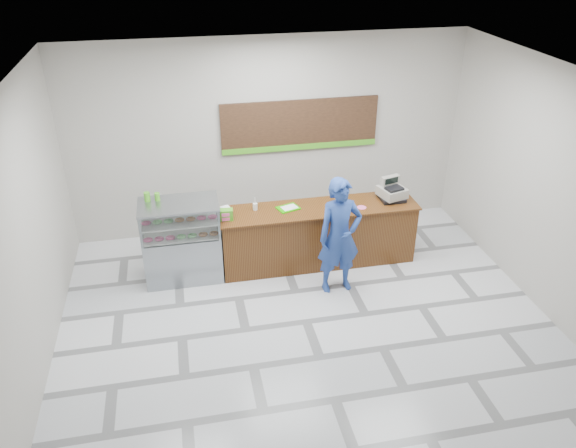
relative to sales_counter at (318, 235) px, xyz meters
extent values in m
plane|color=silver|center=(-0.55, -1.55, -0.52)|extent=(7.00, 7.00, 0.00)
plane|color=#B1ACA3|center=(-0.55, 1.45, 1.23)|extent=(7.00, 0.00, 7.00)
plane|color=silver|center=(-0.55, -1.55, 2.98)|extent=(7.00, 7.00, 0.00)
cube|color=brown|center=(0.00, 0.00, -0.02)|extent=(3.20, 0.70, 1.00)
cube|color=brown|center=(0.00, 0.00, 0.50)|extent=(3.26, 0.76, 0.03)
cube|color=gray|center=(-2.22, 0.00, -0.12)|extent=(1.20, 0.70, 0.80)
cube|color=white|center=(-2.22, 0.00, 0.53)|extent=(1.20, 0.70, 0.50)
cube|color=gray|center=(-2.22, 0.00, 0.80)|extent=(1.22, 0.72, 0.03)
cube|color=silver|center=(-2.22, 0.00, 0.30)|extent=(1.14, 0.64, 0.02)
cube|color=silver|center=(-2.22, 0.00, 0.54)|extent=(1.14, 0.64, 0.02)
torus|color=#FA5D9E|center=(-2.72, -0.10, 0.34)|extent=(0.15, 0.15, 0.05)
torus|color=#FA5D9E|center=(-2.55, -0.10, 0.34)|extent=(0.15, 0.15, 0.05)
torus|color=#FA5D9E|center=(-2.39, -0.10, 0.34)|extent=(0.15, 0.15, 0.05)
torus|color=#8BEF8A|center=(-2.22, -0.10, 0.34)|extent=(0.15, 0.15, 0.05)
torus|color=#8BEF8A|center=(-2.05, -0.10, 0.34)|extent=(0.15, 0.15, 0.05)
torus|color=#AC6639|center=(-1.89, -0.10, 0.34)|extent=(0.15, 0.15, 0.05)
torus|color=#AC6639|center=(-1.72, -0.10, 0.34)|extent=(0.15, 0.15, 0.05)
torus|color=#FA5D9E|center=(-2.72, 0.05, 0.58)|extent=(0.15, 0.15, 0.05)
torus|color=#8BEF8A|center=(-2.55, 0.05, 0.58)|extent=(0.15, 0.15, 0.05)
torus|color=#8BEF8A|center=(-2.39, 0.05, 0.58)|extent=(0.15, 0.15, 0.05)
torus|color=#AC6639|center=(-2.22, 0.05, 0.58)|extent=(0.15, 0.15, 0.05)
torus|color=#AC6639|center=(-2.05, 0.05, 0.58)|extent=(0.15, 0.15, 0.05)
torus|color=#FA5D9E|center=(-1.89, 0.05, 0.58)|extent=(0.15, 0.15, 0.05)
torus|color=#FA5D9E|center=(-1.72, 0.05, 0.58)|extent=(0.15, 0.15, 0.05)
cube|color=black|center=(0.00, 1.41, 1.43)|extent=(2.80, 0.05, 0.90)
cube|color=#48A820|center=(0.00, 1.38, 1.03)|extent=(2.80, 0.02, 0.10)
cube|color=black|center=(1.26, 0.05, 0.54)|extent=(0.39, 0.39, 0.06)
cube|color=gray|center=(1.26, 0.05, 0.65)|extent=(0.48, 0.50, 0.16)
cube|color=black|center=(1.26, -0.03, 0.75)|extent=(0.31, 0.26, 0.04)
cube|color=gray|center=(1.26, 0.16, 0.80)|extent=(0.34, 0.18, 0.16)
cube|color=black|center=(1.26, 0.11, 0.82)|extent=(0.25, 0.08, 0.10)
cube|color=black|center=(0.40, -0.12, 0.53)|extent=(0.10, 0.17, 0.04)
cube|color=#21B200|center=(-0.49, 0.06, 0.52)|extent=(0.40, 0.34, 0.02)
cube|color=white|center=(-0.47, 0.06, 0.53)|extent=(0.29, 0.24, 0.00)
cube|color=white|center=(-1.50, 0.07, 0.57)|extent=(0.18, 0.18, 0.12)
cylinder|color=silver|center=(-1.02, 0.13, 0.57)|extent=(0.08, 0.08, 0.11)
cube|color=#48A820|center=(-1.50, -0.11, 0.60)|extent=(0.21, 0.15, 0.17)
cylinder|color=#FA5D9E|center=(0.68, -0.14, 0.52)|extent=(0.15, 0.15, 0.00)
cylinder|color=#48A820|center=(-2.67, 0.18, 0.88)|extent=(0.09, 0.09, 0.14)
cylinder|color=#48A820|center=(-2.52, 0.17, 0.88)|extent=(0.08, 0.08, 0.12)
imported|color=navy|center=(0.12, -0.80, 0.42)|extent=(0.72, 0.50, 1.87)
camera|label=1|loc=(-2.11, -7.81, 4.66)|focal=35.00mm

